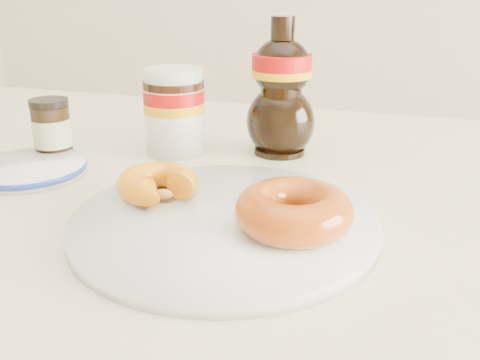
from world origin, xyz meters
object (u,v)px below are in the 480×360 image
(donut_bitten, at_px, (157,183))
(donut_whole, at_px, (294,211))
(blue_rim_saucer, at_px, (28,169))
(plate, at_px, (224,222))
(nutella_jar, at_px, (174,108))
(syrup_bottle, at_px, (281,88))
(dark_jar, at_px, (52,130))
(dining_table, at_px, (210,249))

(donut_bitten, xyz_separation_m, donut_whole, (0.16, -0.03, 0.00))
(donut_bitten, xyz_separation_m, blue_rim_saucer, (-0.21, 0.05, -0.02))
(plate, distance_m, nutella_jar, 0.27)
(donut_bitten, height_order, nutella_jar, nutella_jar)
(donut_whole, height_order, nutella_jar, nutella_jar)
(syrup_bottle, bearing_deg, plate, -88.03)
(dark_jar, bearing_deg, dining_table, -8.62)
(syrup_bottle, height_order, dark_jar, syrup_bottle)
(plate, bearing_deg, dark_jar, 155.00)
(nutella_jar, xyz_separation_m, syrup_bottle, (0.14, 0.04, 0.03))
(dining_table, bearing_deg, syrup_bottle, 73.16)
(dining_table, xyz_separation_m, donut_bitten, (-0.03, -0.08, 0.11))
(plate, height_order, blue_rim_saucer, same)
(syrup_bottle, xyz_separation_m, dark_jar, (-0.29, -0.12, -0.05))
(donut_bitten, bearing_deg, blue_rim_saucer, 168.43)
(dining_table, xyz_separation_m, nutella_jar, (-0.09, 0.11, 0.15))
(nutella_jar, distance_m, blue_rim_saucer, 0.21)
(syrup_bottle, bearing_deg, dining_table, -106.84)
(dining_table, distance_m, donut_whole, 0.21)
(donut_whole, bearing_deg, plate, 172.20)
(dining_table, distance_m, plate, 0.15)
(nutella_jar, xyz_separation_m, blue_rim_saucer, (-0.14, -0.14, -0.06))
(donut_whole, distance_m, dark_jar, 0.40)
(dark_jar, bearing_deg, donut_whole, -21.95)
(dining_table, xyz_separation_m, blue_rim_saucer, (-0.24, -0.03, 0.09))
(donut_whole, relative_size, syrup_bottle, 0.58)
(donut_whole, xyz_separation_m, syrup_bottle, (-0.08, 0.27, 0.06))
(blue_rim_saucer, bearing_deg, donut_bitten, -13.11)
(dining_table, height_order, blue_rim_saucer, blue_rim_saucer)
(donut_bitten, xyz_separation_m, nutella_jar, (-0.07, 0.19, 0.03))
(nutella_jar, distance_m, dark_jar, 0.17)
(dining_table, height_order, plate, plate)
(donut_bitten, bearing_deg, syrup_bottle, 73.67)
(donut_bitten, distance_m, dark_jar, 0.25)
(donut_bitten, bearing_deg, donut_whole, -10.93)
(syrup_bottle, relative_size, dark_jar, 2.27)
(blue_rim_saucer, bearing_deg, dark_jar, 97.47)
(nutella_jar, bearing_deg, dining_table, -50.30)
(dining_table, xyz_separation_m, plate, (0.06, -0.10, 0.09))
(dark_jar, bearing_deg, nutella_jar, 27.33)
(donut_bitten, relative_size, dark_jar, 1.03)
(dining_table, relative_size, syrup_bottle, 7.40)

